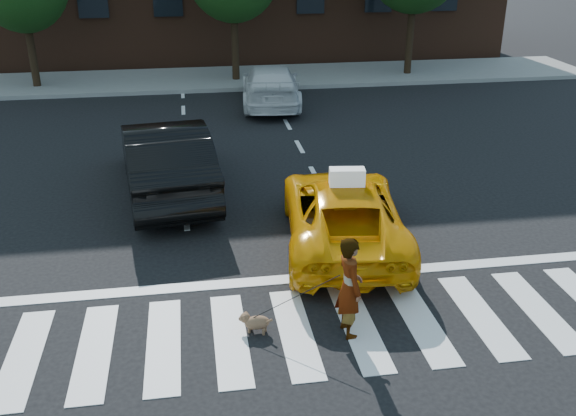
{
  "coord_description": "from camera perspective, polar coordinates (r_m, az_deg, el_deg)",
  "views": [
    {
      "loc": [
        -1.4,
        -8.1,
        5.75
      ],
      "look_at": [
        0.23,
        2.23,
        1.1
      ],
      "focal_mm": 40.0,
      "sensor_mm": 36.0,
      "label": 1
    }
  ],
  "objects": [
    {
      "name": "ground",
      "position": [
        10.03,
        0.68,
        -11.0
      ],
      "size": [
        120.0,
        120.0,
        0.0
      ],
      "primitive_type": "plane",
      "color": "black",
      "rests_on": "ground"
    },
    {
      "name": "taxi",
      "position": [
        12.38,
        4.91,
        -0.42
      ],
      "size": [
        2.76,
        4.96,
        1.31
      ],
      "primitive_type": "imported",
      "rotation": [
        0.0,
        0.0,
        3.01
      ],
      "color": "orange",
      "rests_on": "ground"
    },
    {
      "name": "crosswalk",
      "position": [
        10.03,
        0.68,
        -10.97
      ],
      "size": [
        13.0,
        2.4,
        0.01
      ],
      "primitive_type": "cube",
      "color": "silver",
      "rests_on": "ground"
    },
    {
      "name": "dog",
      "position": [
        9.96,
        -2.99,
        -10.06
      ],
      "size": [
        0.52,
        0.35,
        0.31
      ],
      "rotation": [
        0.0,
        0.0,
        -0.4
      ],
      "color": "olive",
      "rests_on": "ground"
    },
    {
      "name": "taxi_sign",
      "position": [
        11.88,
        5.27,
        2.77
      ],
      "size": [
        0.68,
        0.36,
        0.32
      ],
      "primitive_type": "cube",
      "rotation": [
        0.0,
        0.0,
        3.01
      ],
      "color": "white",
      "rests_on": "taxi"
    },
    {
      "name": "woman",
      "position": [
        9.63,
        5.49,
        -7.0
      ],
      "size": [
        0.46,
        0.63,
        1.62
      ],
      "primitive_type": "imported",
      "rotation": [
        0.0,
        0.0,
        1.69
      ],
      "color": "#999999",
      "rests_on": "ground"
    },
    {
      "name": "sidewalk_far",
      "position": [
        26.26,
        -5.82,
        11.39
      ],
      "size": [
        30.0,
        4.0,
        0.15
      ],
      "primitive_type": "cube",
      "color": "slate",
      "rests_on": "ground"
    },
    {
      "name": "black_sedan",
      "position": [
        14.93,
        -10.81,
        4.41
      ],
      "size": [
        2.43,
        5.37,
        1.71
      ],
      "primitive_type": "imported",
      "rotation": [
        0.0,
        0.0,
        3.26
      ],
      "color": "black",
      "rests_on": "ground"
    },
    {
      "name": "white_suv",
      "position": [
        22.28,
        -1.55,
        10.85
      ],
      "size": [
        2.36,
        4.88,
        1.37
      ],
      "primitive_type": "imported",
      "rotation": [
        0.0,
        0.0,
        3.05
      ],
      "color": "silver",
      "rests_on": "ground"
    },
    {
      "name": "stop_line",
      "position": [
        11.36,
        -0.67,
        -6.4
      ],
      "size": [
        12.0,
        0.3,
        0.01
      ],
      "primitive_type": "cube",
      "color": "silver",
      "rests_on": "ground"
    }
  ]
}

